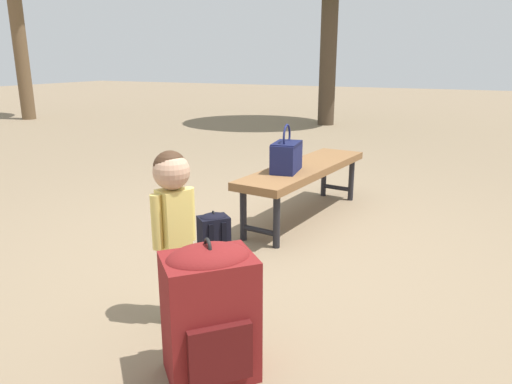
{
  "coord_description": "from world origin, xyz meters",
  "views": [
    {
      "loc": [
        2.77,
        1.28,
        1.29
      ],
      "look_at": [
        0.04,
        -0.02,
        0.45
      ],
      "focal_mm": 33.59,
      "sensor_mm": 36.0,
      "label": 1
    }
  ],
  "objects_px": {
    "backpack_large": "(210,309)",
    "backpack_small": "(214,234)",
    "park_bench": "(305,172)",
    "child_standing": "(173,211)",
    "handbag": "(286,155)"
  },
  "relations": [
    {
      "from": "handbag",
      "to": "backpack_small",
      "type": "relative_size",
      "value": 1.12
    },
    {
      "from": "park_bench",
      "to": "handbag",
      "type": "distance_m",
      "value": 0.33
    },
    {
      "from": "handbag",
      "to": "backpack_large",
      "type": "distance_m",
      "value": 1.92
    },
    {
      "from": "child_standing",
      "to": "backpack_large",
      "type": "bearing_deg",
      "value": 50.82
    },
    {
      "from": "handbag",
      "to": "backpack_large",
      "type": "relative_size",
      "value": 0.6
    },
    {
      "from": "park_bench",
      "to": "backpack_small",
      "type": "relative_size",
      "value": 4.97
    },
    {
      "from": "park_bench",
      "to": "backpack_large",
      "type": "relative_size",
      "value": 2.66
    },
    {
      "from": "backpack_large",
      "to": "backpack_small",
      "type": "bearing_deg",
      "value": -150.24
    },
    {
      "from": "park_bench",
      "to": "backpack_large",
      "type": "distance_m",
      "value": 2.16
    },
    {
      "from": "park_bench",
      "to": "child_standing",
      "type": "distance_m",
      "value": 1.82
    },
    {
      "from": "child_standing",
      "to": "backpack_large",
      "type": "height_order",
      "value": "child_standing"
    },
    {
      "from": "backpack_large",
      "to": "backpack_small",
      "type": "relative_size",
      "value": 1.87
    },
    {
      "from": "park_bench",
      "to": "backpack_large",
      "type": "xyz_separation_m",
      "value": [
        2.13,
        0.36,
        -0.09
      ]
    },
    {
      "from": "child_standing",
      "to": "backpack_large",
      "type": "xyz_separation_m",
      "value": [
        0.31,
        0.38,
        -0.28
      ]
    },
    {
      "from": "child_standing",
      "to": "backpack_small",
      "type": "relative_size",
      "value": 2.67
    }
  ]
}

